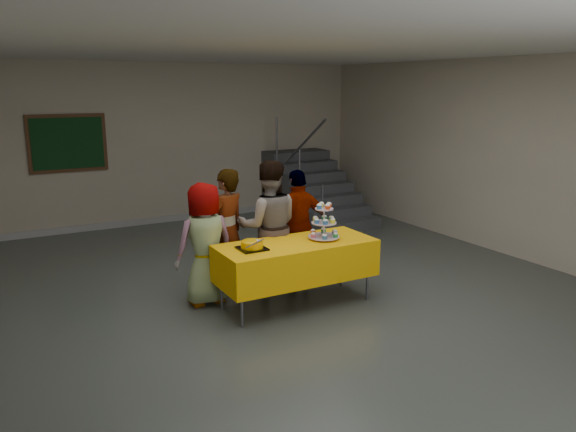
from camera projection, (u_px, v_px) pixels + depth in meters
name	position (u px, v px, depth m)	size (l,w,h in m)	color
room_shell	(293.00, 126.00, 6.15)	(10.00, 10.04, 3.02)	#4C514C
bake_table	(296.00, 260.00, 6.63)	(1.88, 0.78, 0.77)	#595960
cupcake_stand	(324.00, 225.00, 6.70)	(0.38, 0.38, 0.44)	silver
bear_cake	(252.00, 244.00, 6.30)	(0.32, 0.36, 0.12)	black
schoolchild_a	(205.00, 244.00, 6.65)	(0.72, 0.47, 1.48)	slate
schoolchild_b	(227.00, 232.00, 7.00)	(0.58, 0.38, 1.58)	#5C5C65
schoolchild_c	(269.00, 226.00, 7.09)	(0.81, 0.63, 1.67)	slate
schoolchild_d	(299.00, 225.00, 7.49)	(0.88, 0.37, 1.50)	slate
staircase	(310.00, 192.00, 11.29)	(1.30, 2.40, 2.04)	#424447
noticeboard	(68.00, 143.00, 9.69)	(1.30, 0.05, 1.00)	#472B16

